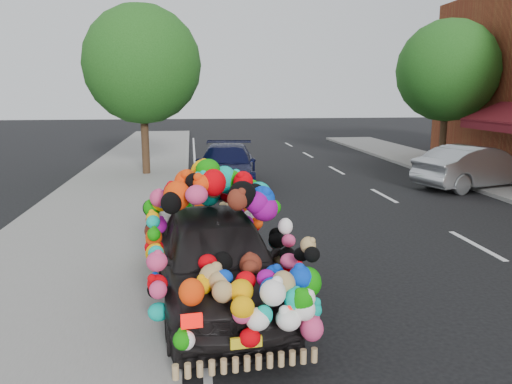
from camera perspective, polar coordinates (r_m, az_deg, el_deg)
ground at (r=9.84m, az=5.45°, el=-6.89°), size 100.00×100.00×0.00m
sidewalk at (r=9.84m, az=-19.99°, el=-7.18°), size 4.00×60.00×0.12m
kerb at (r=9.59m, az=-8.48°, el=-7.04°), size 0.15×60.00×0.13m
lane_markings at (r=11.18m, az=23.85°, el=-5.56°), size 6.00×50.00×0.01m
tree_near_sidewalk at (r=18.71m, az=-12.91°, el=14.00°), size 4.20×4.20×6.13m
tree_far_b at (r=21.63m, az=21.07°, el=12.80°), size 4.00×4.00×5.90m
plush_art_car at (r=7.20m, az=-4.61°, el=-5.00°), size 2.44×4.52×2.06m
navy_sedan at (r=16.37m, az=-3.41°, el=2.96°), size 2.47×4.93×1.37m
silver_hatchback at (r=17.63m, az=23.87°, el=2.64°), size 4.47×2.65×1.39m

